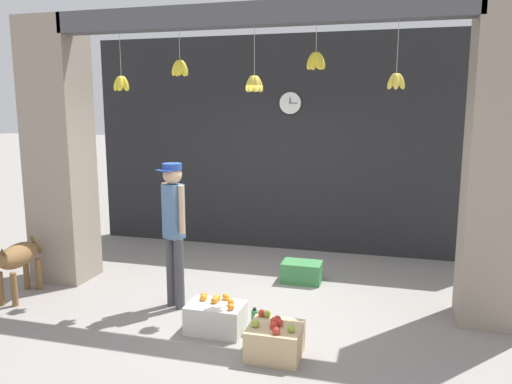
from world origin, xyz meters
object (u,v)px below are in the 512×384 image
Objects in this scene: fruit_crate_apples at (275,340)px; water_bottle at (254,322)px; dog at (16,259)px; produce_box_green at (302,272)px; shopkeeper at (174,224)px; wall_clock at (290,103)px; fruit_crate_oranges at (216,317)px.

fruit_crate_apples is 1.78× the size of water_bottle.
produce_box_green is (3.17, 1.47, -0.36)m from dog.
dog is 1.99m from shopkeeper.
shopkeeper is at bearing 89.05° from dog.
dog is 2.07× the size of fruit_crate_apples.
produce_box_green is at bearing -111.44° from shopkeeper.
shopkeeper is 4.71× the size of wall_clock.
fruit_crate_oranges is (2.58, -0.21, -0.34)m from dog.
fruit_crate_oranges is at bearing 153.81° from fruit_crate_apples.
fruit_crate_oranges is (0.66, -0.48, -0.82)m from shopkeeper.
shopkeeper is 6.08× the size of water_bottle.
fruit_crate_oranges reaches higher than water_bottle.
fruit_crate_apples is 4.12m from wall_clock.
water_bottle is 0.77× the size of wall_clock.
water_bottle is (1.06, -0.43, -0.85)m from shopkeeper.
dog is 3.34m from fruit_crate_apples.
fruit_crate_oranges is 3.79m from wall_clock.
dog is 2.86× the size of wall_clock.
fruit_crate_apples is (1.36, -0.82, -0.82)m from shopkeeper.
fruit_crate_apples is (0.70, -0.34, 0.00)m from fruit_crate_oranges.
fruit_crate_oranges is 1.77m from produce_box_green.
water_bottle is 3.77m from wall_clock.
water_bottle is (2.97, -0.15, -0.37)m from dog.
water_bottle is at bearing -96.81° from produce_box_green.
fruit_crate_oranges is 2.10× the size of water_bottle.
shopkeeper is 3.26× the size of produce_box_green.
produce_box_green is 1.86× the size of water_bottle.
dog is 1.76× the size of fruit_crate_oranges.
shopkeeper is 1.92m from produce_box_green.
wall_clock is at bearing 87.89° from fruit_crate_oranges.
wall_clock is (0.78, 2.63, 1.34)m from shopkeeper.
wall_clock is at bearing -81.54° from shopkeeper.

